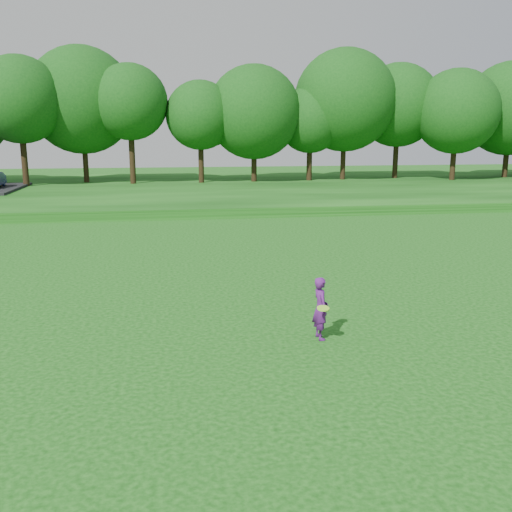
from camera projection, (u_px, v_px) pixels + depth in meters
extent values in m
plane|color=#0E3E0C|center=(189.00, 326.00, 15.31)|extent=(140.00, 140.00, 0.00)
cube|color=#0E3E0C|center=(172.00, 190.00, 48.05)|extent=(130.00, 30.00, 0.60)
cube|color=gray|center=(175.00, 217.00, 34.60)|extent=(130.00, 1.60, 0.04)
imported|color=#5A1972|center=(320.00, 308.00, 14.22)|extent=(0.43, 0.61, 1.59)
cylinder|color=#A0FF28|center=(323.00, 308.00, 13.66)|extent=(0.31, 0.31, 0.08)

